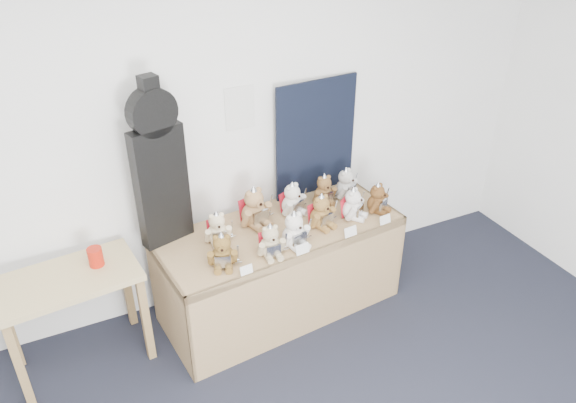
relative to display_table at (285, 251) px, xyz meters
name	(u,v)px	position (x,y,z in m)	size (l,w,h in m)	color
room_shell	(240,108)	(-0.11, 0.47, 0.90)	(6.00, 6.00, 6.00)	silver
display_table	(285,251)	(0.00, 0.00, 0.00)	(1.76, 0.87, 0.71)	olive
side_table	(70,293)	(-1.40, 0.14, 0.03)	(0.89, 0.55, 0.71)	tan
guitar_case	(159,165)	(-0.73, 0.27, 0.70)	(0.36, 0.19, 1.12)	black
navy_board	(316,138)	(0.46, 0.43, 0.59)	(0.66, 0.02, 0.88)	black
red_cup	(96,257)	(-1.21, 0.18, 0.21)	(0.09, 0.09, 0.12)	#B91B0C
teddy_front_far_left	(222,252)	(-0.50, -0.17, 0.26)	(0.21, 0.20, 0.26)	brown
teddy_front_left	(271,242)	(-0.19, -0.19, 0.25)	(0.21, 0.17, 0.25)	tan
teddy_front_centre	(295,231)	(0.00, -0.16, 0.26)	(0.23, 0.20, 0.28)	silver
teddy_front_right	(322,212)	(0.27, -0.03, 0.26)	(0.23, 0.21, 0.27)	brown
teddy_front_far_right	(353,205)	(0.52, -0.03, 0.26)	(0.21, 0.21, 0.26)	silver
teddy_front_end	(378,199)	(0.72, -0.03, 0.25)	(0.20, 0.20, 0.24)	brown
teddy_back_left	(218,229)	(-0.44, 0.10, 0.25)	(0.20, 0.18, 0.25)	beige
teddy_back_centre_left	(255,209)	(-0.14, 0.19, 0.28)	(0.26, 0.24, 0.32)	#A77F53
teddy_back_centre_right	(293,200)	(0.16, 0.20, 0.26)	(0.22, 0.21, 0.27)	silver
teddy_back_right	(324,190)	(0.44, 0.24, 0.25)	(0.20, 0.16, 0.25)	brown
teddy_back_end	(346,185)	(0.62, 0.24, 0.26)	(0.22, 0.21, 0.26)	silver
entry_card_a	(246,270)	(-0.40, -0.31, 0.18)	(0.08, 0.00, 0.06)	silver
entry_card_b	(302,249)	(0.00, -0.27, 0.19)	(0.10, 0.00, 0.07)	silver
entry_card_c	(351,232)	(0.38, -0.23, 0.19)	(0.10, 0.00, 0.07)	silver
entry_card_d	(385,219)	(0.68, -0.20, 0.19)	(0.09, 0.00, 0.07)	silver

